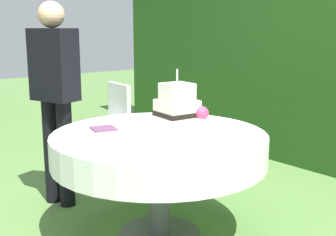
{
  "coord_description": "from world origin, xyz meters",
  "views": [
    {
      "loc": [
        2.2,
        -1.74,
        1.41
      ],
      "look_at": [
        0.03,
        0.05,
        0.83
      ],
      "focal_mm": 47.03,
      "sensor_mm": 36.0,
      "label": 1
    }
  ],
  "objects_px": {
    "wedding_cake": "(178,113)",
    "serving_plate_left": "(135,146)",
    "serving_plate_near": "(181,148)",
    "standing_person": "(55,90)",
    "garden_chair": "(110,121)",
    "napkin_stack": "(103,129)",
    "cake_table": "(159,148)",
    "serving_plate_far": "(125,120)"
  },
  "relations": [
    {
      "from": "cake_table",
      "to": "standing_person",
      "type": "distance_m",
      "value": 1.04
    },
    {
      "from": "wedding_cake",
      "to": "serving_plate_far",
      "type": "distance_m",
      "value": 0.54
    },
    {
      "from": "cake_table",
      "to": "garden_chair",
      "type": "bearing_deg",
      "value": 162.21
    },
    {
      "from": "wedding_cake",
      "to": "serving_plate_near",
      "type": "height_order",
      "value": "wedding_cake"
    },
    {
      "from": "wedding_cake",
      "to": "garden_chair",
      "type": "height_order",
      "value": "wedding_cake"
    },
    {
      "from": "serving_plate_near",
      "to": "standing_person",
      "type": "xyz_separation_m",
      "value": [
        -1.35,
        -0.12,
        0.2
      ]
    },
    {
      "from": "serving_plate_far",
      "to": "wedding_cake",
      "type": "bearing_deg",
      "value": 6.93
    },
    {
      "from": "serving_plate_far",
      "to": "serving_plate_near",
      "type": "bearing_deg",
      "value": -12.28
    },
    {
      "from": "cake_table",
      "to": "serving_plate_near",
      "type": "bearing_deg",
      "value": -20.5
    },
    {
      "from": "wedding_cake",
      "to": "serving_plate_far",
      "type": "xyz_separation_m",
      "value": [
        -0.52,
        -0.06,
        -0.12
      ]
    },
    {
      "from": "serving_plate_near",
      "to": "napkin_stack",
      "type": "xyz_separation_m",
      "value": [
        -0.71,
        -0.08,
        0.0
      ]
    },
    {
      "from": "standing_person",
      "to": "serving_plate_left",
      "type": "bearing_deg",
      "value": -2.71
    },
    {
      "from": "serving_plate_near",
      "to": "napkin_stack",
      "type": "distance_m",
      "value": 0.71
    },
    {
      "from": "serving_plate_near",
      "to": "serving_plate_far",
      "type": "height_order",
      "value": "same"
    },
    {
      "from": "napkin_stack",
      "to": "standing_person",
      "type": "relative_size",
      "value": 0.1
    },
    {
      "from": "serving_plate_left",
      "to": "standing_person",
      "type": "height_order",
      "value": "standing_person"
    },
    {
      "from": "wedding_cake",
      "to": "garden_chair",
      "type": "relative_size",
      "value": 0.47
    },
    {
      "from": "serving_plate_far",
      "to": "serving_plate_left",
      "type": "relative_size",
      "value": 1.01
    },
    {
      "from": "serving_plate_far",
      "to": "garden_chair",
      "type": "height_order",
      "value": "garden_chair"
    },
    {
      "from": "napkin_stack",
      "to": "garden_chair",
      "type": "relative_size",
      "value": 0.18
    },
    {
      "from": "standing_person",
      "to": "wedding_cake",
      "type": "bearing_deg",
      "value": 19.74
    },
    {
      "from": "serving_plate_far",
      "to": "standing_person",
      "type": "height_order",
      "value": "standing_person"
    },
    {
      "from": "serving_plate_near",
      "to": "serving_plate_far",
      "type": "relative_size",
      "value": 1.19
    },
    {
      "from": "serving_plate_left",
      "to": "cake_table",
      "type": "bearing_deg",
      "value": 119.99
    },
    {
      "from": "garden_chair",
      "to": "wedding_cake",
      "type": "bearing_deg",
      "value": -12.85
    },
    {
      "from": "cake_table",
      "to": "serving_plate_far",
      "type": "relative_size",
      "value": 11.24
    },
    {
      "from": "serving_plate_near",
      "to": "serving_plate_left",
      "type": "distance_m",
      "value": 0.27
    },
    {
      "from": "cake_table",
      "to": "standing_person",
      "type": "bearing_deg",
      "value": -164.34
    },
    {
      "from": "serving_plate_near",
      "to": "garden_chair",
      "type": "distance_m",
      "value": 1.75
    },
    {
      "from": "serving_plate_near",
      "to": "garden_chair",
      "type": "bearing_deg",
      "value": 161.56
    },
    {
      "from": "standing_person",
      "to": "garden_chair",
      "type": "bearing_deg",
      "value": 114.32
    },
    {
      "from": "napkin_stack",
      "to": "garden_chair",
      "type": "distance_m",
      "value": 1.15
    },
    {
      "from": "serving_plate_near",
      "to": "standing_person",
      "type": "bearing_deg",
      "value": -174.77
    },
    {
      "from": "wedding_cake",
      "to": "serving_plate_left",
      "type": "relative_size",
      "value": 3.37
    },
    {
      "from": "wedding_cake",
      "to": "serving_plate_left",
      "type": "height_order",
      "value": "wedding_cake"
    },
    {
      "from": "serving_plate_left",
      "to": "napkin_stack",
      "type": "distance_m",
      "value": 0.51
    },
    {
      "from": "serving_plate_near",
      "to": "garden_chair",
      "type": "height_order",
      "value": "garden_chair"
    },
    {
      "from": "serving_plate_near",
      "to": "serving_plate_far",
      "type": "bearing_deg",
      "value": 167.72
    },
    {
      "from": "cake_table",
      "to": "napkin_stack",
      "type": "bearing_deg",
      "value": -144.33
    },
    {
      "from": "cake_table",
      "to": "garden_chair",
      "type": "xyz_separation_m",
      "value": [
        -1.26,
        0.41,
        -0.08
      ]
    },
    {
      "from": "wedding_cake",
      "to": "serving_plate_left",
      "type": "xyz_separation_m",
      "value": [
        0.11,
        -0.42,
        -0.12
      ]
    },
    {
      "from": "napkin_stack",
      "to": "cake_table",
      "type": "bearing_deg",
      "value": 35.67
    }
  ]
}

